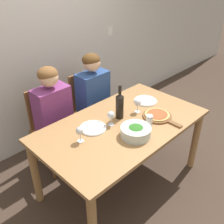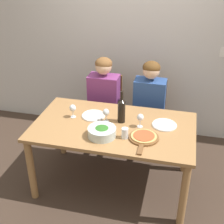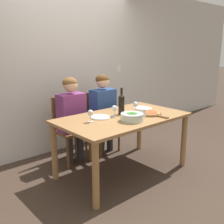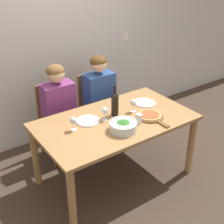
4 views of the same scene
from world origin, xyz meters
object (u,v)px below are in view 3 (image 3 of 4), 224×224
Objects in this scene: chair_right at (99,119)px; pizza_on_board at (151,113)px; wine_glass_left at (91,114)px; water_tumbler at (143,113)px; wine_bottle at (121,104)px; person_man at (104,106)px; person_woman at (72,112)px; wine_glass_centre at (114,109)px; broccoli_bowl at (132,117)px; dinner_plate_right at (143,108)px; chair_left at (68,126)px; dinner_plate_left at (101,117)px; wine_glass_right at (136,105)px.

chair_right reaches higher than pizza_on_board.
wine_glass_left is 1.41× the size of water_tumbler.
water_tumbler is at bearing -96.33° from chair_right.
person_man is at bearing 71.20° from wine_bottle.
wine_bottle is (-0.21, -0.74, 0.40)m from chair_right.
wine_glass_centre is at bearing -72.60° from person_woman.
broccoli_bowl is at bearing -109.72° from person_man.
water_tumbler is (0.10, -0.30, -0.09)m from wine_bottle.
person_woman is 1.02m from dinner_plate_right.
chair_right is 3.66× the size of dinner_plate_right.
person_woman is 0.71m from wine_glass_centre.
chair_right is at bearing 73.88° from wine_bottle.
chair_left is 0.75m from dinner_plate_left.
chair_right is at bearing 64.46° from wine_glass_centre.
wine_glass_centre reaches higher than dinner_plate_left.
dinner_plate_right is (0.24, -0.60, 0.03)m from person_man.
wine_glass_left is (-0.53, -0.03, -0.04)m from wine_bottle.
pizza_on_board is at bearing -16.54° from wine_glass_left.
chair_left is at bearing 114.13° from water_tumbler.
person_man is 4.80× the size of dinner_plate_left.
chair_right is at bearing 0.00° from chair_left.
person_man reaches higher than water_tumbler.
chair_right is 6.26× the size of wine_glass_right.
wine_glass_right is at bearing 108.61° from pizza_on_board.
pizza_on_board is at bearing -28.05° from wine_glass_centre.
person_man is 3.49× the size of wine_bottle.
chair_right is 2.67× the size of wine_bottle.
wine_glass_centre is at bearing -1.14° from wine_glass_left.
water_tumbler reaches higher than pizza_on_board.
dinner_plate_left is 1.71× the size of wine_glass_centre.
wine_bottle is 2.35× the size of wine_glass_right.
wine_bottle reaches higher than pizza_on_board.
person_woman is 4.80× the size of dinner_plate_right.
chair_right is 0.88m from wine_glass_right.
pizza_on_board is (0.07, -0.90, 0.04)m from person_man.
person_woman is at bearing 94.36° from dinner_plate_left.
person_woman is at bearing 180.00° from person_man.
person_man reaches higher than wine_glass_centre.
chair_left is 1.13m from broccoli_bowl.
person_man is 0.90m from pizza_on_board.
water_tumbler is (0.42, -0.34, 0.04)m from dinner_plate_left.
dinner_plate_left is at bearing 152.67° from pizza_on_board.
chair_left is 6.26× the size of wine_glass_right.
wine_glass_right reaches higher than pizza_on_board.
person_woman is at bearing 143.68° from dinner_plate_right.
pizza_on_board is at bearing -85.80° from person_man.
wine_glass_right is (0.21, -0.06, -0.04)m from wine_bottle.
person_man is (0.58, -0.11, 0.24)m from chair_left.
dinner_plate_left is 0.77m from dinner_plate_right.
chair_right is 0.76× the size of person_woman.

